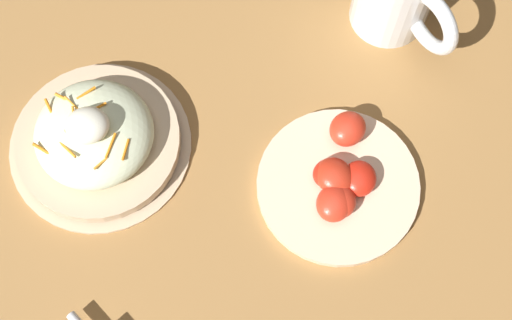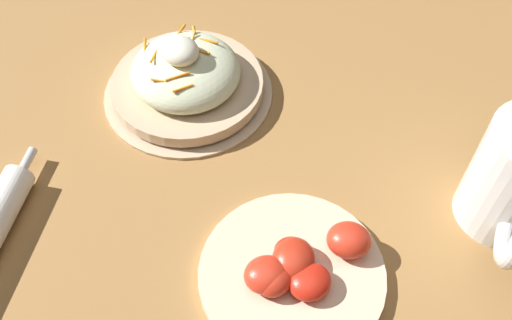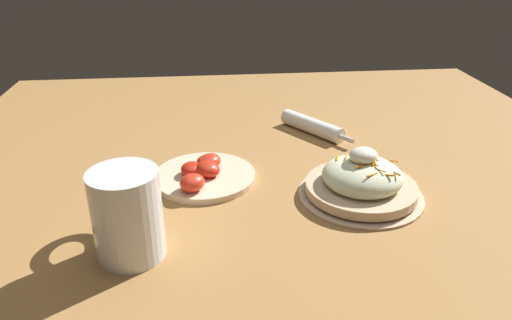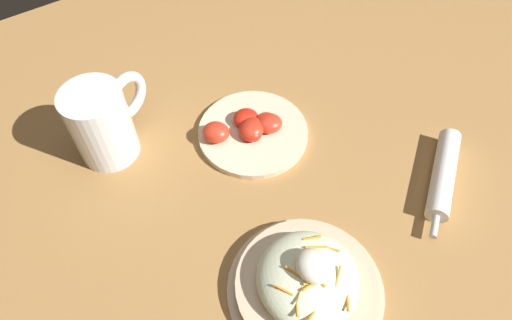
{
  "view_description": "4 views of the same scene",
  "coord_description": "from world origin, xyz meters",
  "px_view_note": "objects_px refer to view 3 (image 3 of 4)",
  "views": [
    {
      "loc": [
        -0.01,
        0.24,
        0.81
      ],
      "look_at": [
        -0.05,
        -0.02,
        0.08
      ],
      "focal_mm": 50.54,
      "sensor_mm": 36.0,
      "label": 1
    },
    {
      "loc": [
        -0.3,
        0.21,
        0.54
      ],
      "look_at": [
        -0.04,
        -0.05,
        0.06
      ],
      "focal_mm": 39.67,
      "sensor_mm": 36.0,
      "label": 2
    },
    {
      "loc": [
        -0.13,
        -0.81,
        0.43
      ],
      "look_at": [
        -0.05,
        -0.05,
        0.06
      ],
      "focal_mm": 33.61,
      "sensor_mm": 36.0,
      "label": 3
    },
    {
      "loc": [
        0.28,
        -0.27,
        0.62
      ],
      "look_at": [
        -0.06,
        -0.05,
        0.06
      ],
      "focal_mm": 31.68,
      "sensor_mm": 36.0,
      "label": 4
    }
  ],
  "objects_px": {
    "salad_plate": "(362,182)",
    "tomato_plate": "(204,174)",
    "napkin_roll": "(312,126)",
    "beer_mug": "(127,217)"
  },
  "relations": [
    {
      "from": "salad_plate",
      "to": "tomato_plate",
      "type": "xyz_separation_m",
      "value": [
        -0.28,
        0.09,
        -0.01
      ]
    },
    {
      "from": "napkin_roll",
      "to": "tomato_plate",
      "type": "relative_size",
      "value": 0.94
    },
    {
      "from": "napkin_roll",
      "to": "tomato_plate",
      "type": "distance_m",
      "value": 0.32
    },
    {
      "from": "salad_plate",
      "to": "napkin_roll",
      "type": "relative_size",
      "value": 1.22
    },
    {
      "from": "napkin_roll",
      "to": "tomato_plate",
      "type": "height_order",
      "value": "tomato_plate"
    },
    {
      "from": "beer_mug",
      "to": "napkin_roll",
      "type": "height_order",
      "value": "beer_mug"
    },
    {
      "from": "salad_plate",
      "to": "beer_mug",
      "type": "relative_size",
      "value": 1.46
    },
    {
      "from": "salad_plate",
      "to": "tomato_plate",
      "type": "relative_size",
      "value": 1.14
    },
    {
      "from": "salad_plate",
      "to": "napkin_roll",
      "type": "height_order",
      "value": "salad_plate"
    },
    {
      "from": "salad_plate",
      "to": "tomato_plate",
      "type": "bearing_deg",
      "value": 161.99
    }
  ]
}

